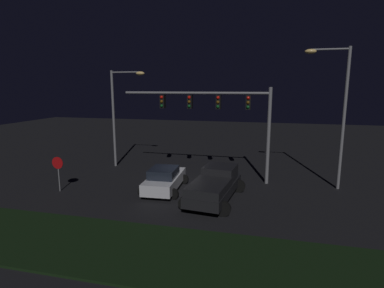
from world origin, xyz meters
name	(u,v)px	position (x,y,z in m)	size (l,w,h in m)	color
ground_plane	(182,189)	(0.00, 0.00, 0.00)	(80.00, 80.00, 0.00)	black
grass_median	(130,249)	(0.00, -7.75, 0.05)	(23.03, 4.50, 0.10)	black
pickup_truck	(215,183)	(2.39, -1.30, 1.00)	(3.29, 5.59, 1.80)	black
car_sedan	(165,179)	(-1.02, -0.42, 0.74)	(2.64, 4.49, 1.51)	silver
traffic_signal_gantry	(219,109)	(1.93, 2.59, 5.03)	(10.32, 0.56, 6.50)	slate
street_lamp_left	(120,106)	(-6.40, 4.49, 4.96)	(2.90, 0.44, 7.79)	slate
street_lamp_right	(336,103)	(9.30, 2.56, 5.55)	(2.67, 0.44, 8.91)	slate
stop_sign	(58,167)	(-7.43, -2.18, 1.56)	(0.76, 0.08, 2.23)	slate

